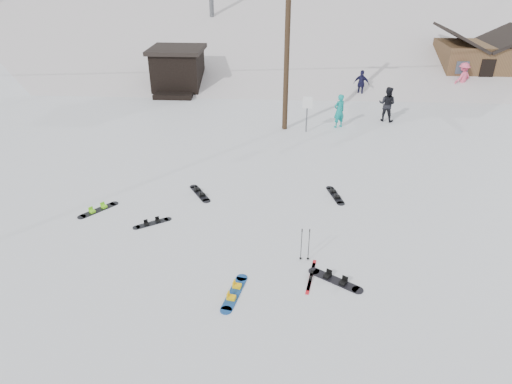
# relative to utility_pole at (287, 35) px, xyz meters

# --- Properties ---
(ground) EXTENTS (200.00, 200.00, 0.00)m
(ground) POSITION_rel_utility_pole_xyz_m (-2.00, -14.00, -4.68)
(ground) COLOR white
(ground) RESTS_ON ground
(ski_slope) EXTENTS (60.00, 85.24, 65.97)m
(ski_slope) POSITION_rel_utility_pole_xyz_m (-2.00, 41.00, -16.68)
(ski_slope) COLOR silver
(ski_slope) RESTS_ON ground
(utility_pole) EXTENTS (2.00, 0.26, 9.00)m
(utility_pole) POSITION_rel_utility_pole_xyz_m (0.00, 0.00, 0.00)
(utility_pole) COLOR #3A2819
(utility_pole) RESTS_ON ground
(trail_sign) EXTENTS (0.50, 0.09, 1.85)m
(trail_sign) POSITION_rel_utility_pole_xyz_m (1.10, -0.42, -3.41)
(trail_sign) COLOR #595B60
(trail_sign) RESTS_ON ground
(lift_hut) EXTENTS (3.40, 4.10, 2.75)m
(lift_hut) POSITION_rel_utility_pole_xyz_m (-7.00, 6.94, -3.32)
(lift_hut) COLOR black
(lift_hut) RESTS_ON ground
(cabin) EXTENTS (5.39, 4.40, 3.77)m
(cabin) POSITION_rel_utility_pole_xyz_m (13.00, 10.00, -3.20)
(cabin) COLOR brown
(cabin) RESTS_ON ground
(hero_snowboard) EXTENTS (0.61, 1.65, 0.12)m
(hero_snowboard) POSITION_rel_utility_pole_xyz_m (-1.28, -13.03, -4.65)
(hero_snowboard) COLOR #164895
(hero_snowboard) RESTS_ON ground
(hero_skis) EXTENTS (0.39, 1.57, 0.08)m
(hero_skis) POSITION_rel_utility_pole_xyz_m (0.82, -12.17, -4.66)
(hero_skis) COLOR red
(hero_skis) RESTS_ON ground
(ski_poles) EXTENTS (0.30, 0.08, 1.09)m
(ski_poles) POSITION_rel_utility_pole_xyz_m (0.66, -11.37, -4.12)
(ski_poles) COLOR black
(ski_poles) RESTS_ON ground
(board_scatter_a) EXTENTS (1.18, 0.86, 0.10)m
(board_scatter_a) POSITION_rel_utility_pole_xyz_m (-4.44, -9.63, -4.66)
(board_scatter_a) COLOR black
(board_scatter_a) RESTS_ON ground
(board_scatter_b) EXTENTS (0.99, 1.42, 0.11)m
(board_scatter_b) POSITION_rel_utility_pole_xyz_m (-3.19, -7.41, -4.65)
(board_scatter_b) COLOR black
(board_scatter_b) RESTS_ON ground
(board_scatter_c) EXTENTS (1.11, 1.29, 0.11)m
(board_scatter_c) POSITION_rel_utility_pole_xyz_m (-6.60, -8.87, -4.65)
(board_scatter_c) COLOR black
(board_scatter_c) RESTS_ON ground
(board_scatter_d) EXTENTS (1.47, 1.08, 0.12)m
(board_scatter_d) POSITION_rel_utility_pole_xyz_m (1.49, -12.31, -4.65)
(board_scatter_d) COLOR black
(board_scatter_d) RESTS_ON ground
(board_scatter_f) EXTENTS (0.60, 1.52, 0.11)m
(board_scatter_f) POSITION_rel_utility_pole_xyz_m (1.96, -7.25, -4.65)
(board_scatter_f) COLOR black
(board_scatter_f) RESTS_ON ground
(skier_teal) EXTENTS (0.76, 0.69, 1.75)m
(skier_teal) POSITION_rel_utility_pole_xyz_m (2.80, 0.39, -3.80)
(skier_teal) COLOR #0E8E89
(skier_teal) RESTS_ON ground
(skier_dark) EXTENTS (1.12, 1.03, 1.86)m
(skier_dark) POSITION_rel_utility_pole_xyz_m (5.45, 1.58, -3.75)
(skier_dark) COLOR black
(skier_dark) RESTS_ON ground
(skier_pink) EXTENTS (1.44, 1.29, 1.93)m
(skier_pink) POSITION_rel_utility_pole_xyz_m (11.36, 7.46, -3.71)
(skier_pink) COLOR #F4567D
(skier_pink) RESTS_ON ground
(skier_navy) EXTENTS (1.07, 0.74, 1.69)m
(skier_navy) POSITION_rel_utility_pole_xyz_m (4.74, 6.04, -3.84)
(skier_navy) COLOR #181639
(skier_navy) RESTS_ON ground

